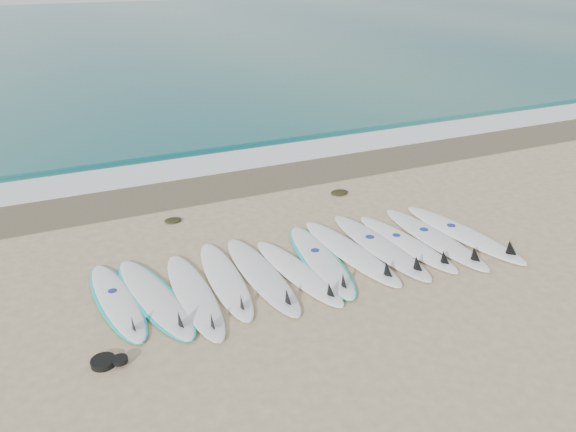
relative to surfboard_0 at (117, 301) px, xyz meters
name	(u,v)px	position (x,y,z in m)	size (l,w,h in m)	color
ground	(307,266)	(3.11, -0.15, -0.05)	(120.00, 120.00, 0.00)	tan
ocean	(87,35)	(3.11, 32.35, -0.03)	(120.00, 55.00, 0.03)	#1C5D5E
wet_sand_band	(229,184)	(3.11, 3.95, -0.04)	(120.00, 1.80, 0.01)	brown
foam_band	(210,164)	(3.11, 5.35, -0.03)	(120.00, 1.40, 0.04)	silver
wave_crest	(194,146)	(3.11, 6.85, 0.00)	(120.00, 1.00, 0.10)	#1C5D5E
surfboard_0	(117,301)	(0.00, 0.00, 0.00)	(0.85, 2.49, 0.31)	white
surfboard_1	(155,297)	(0.54, -0.13, 0.00)	(1.09, 2.74, 0.34)	silver
surfboard_2	(195,296)	(1.11, -0.36, 0.01)	(0.56, 2.65, 0.34)	white
surfboard_3	(226,280)	(1.69, -0.12, 0.01)	(0.68, 2.60, 0.33)	white
surfboard_4	(263,276)	(2.27, -0.23, 0.01)	(0.64, 2.75, 0.35)	silver
surfboard_5	(299,273)	(2.86, -0.39, 0.01)	(0.86, 2.55, 0.32)	white
surfboard_6	(321,260)	(3.38, -0.16, 0.00)	(0.92, 2.74, 0.34)	white
surfboard_7	(352,253)	(3.99, -0.17, 0.02)	(0.85, 2.81, 0.35)	white
surfboard_8	(381,247)	(4.57, -0.19, 0.02)	(0.75, 2.87, 0.36)	silver
surfboard_9	(408,244)	(5.08, -0.28, 0.01)	(0.83, 2.62, 0.33)	white
surfboard_10	(436,239)	(5.66, -0.34, 0.02)	(0.71, 2.84, 0.36)	white
surfboard_11	(466,234)	(6.27, -0.42, 0.02)	(0.98, 2.92, 0.37)	white
seaweed_near	(173,220)	(1.46, 2.49, -0.01)	(0.34, 0.26, 0.07)	black
seaweed_far	(339,192)	(5.14, 2.38, -0.01)	(0.40, 0.31, 0.08)	black
leash_coil	(107,362)	(-0.34, -1.36, 0.00)	(0.46, 0.36, 0.11)	black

